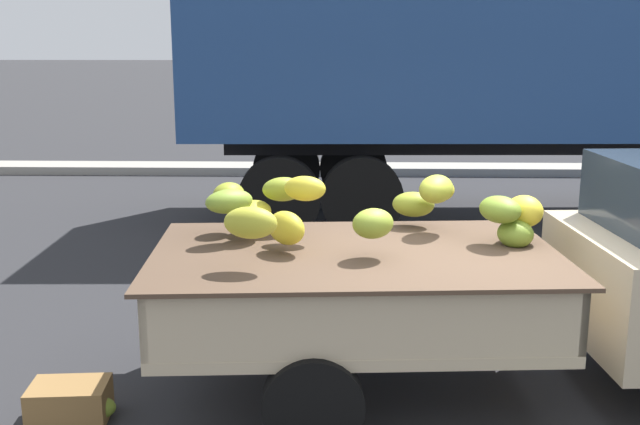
% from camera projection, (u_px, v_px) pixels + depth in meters
% --- Properties ---
extents(ground, '(220.00, 220.00, 0.00)m').
position_uv_depth(ground, '(478.00, 394.00, 5.51)').
color(ground, '#28282B').
extents(curb_strip, '(80.00, 0.80, 0.16)m').
position_uv_depth(curb_strip, '(392.00, 169.00, 14.82)').
color(curb_strip, gray).
rests_on(curb_strip, ground).
extents(pickup_truck, '(5.15, 2.07, 1.70)m').
position_uv_depth(pickup_truck, '(626.00, 273.00, 5.43)').
color(pickup_truck, '#CCB793').
rests_on(pickup_truck, ground).
extents(semi_trailer, '(12.07, 2.94, 3.95)m').
position_uv_depth(semi_trailer, '(609.00, 41.00, 10.58)').
color(semi_trailer, navy).
rests_on(semi_trailer, ground).
extents(fallen_banana_bunch_near_tailgate, '(0.41, 0.25, 0.18)m').
position_uv_depth(fallen_banana_bunch_near_tailgate, '(87.00, 408.00, 5.10)').
color(fallen_banana_bunch_near_tailgate, olive).
rests_on(fallen_banana_bunch_near_tailgate, ground).
extents(produce_crate, '(0.55, 0.40, 0.26)m').
position_uv_depth(produce_crate, '(70.00, 402.00, 5.11)').
color(produce_crate, olive).
rests_on(produce_crate, ground).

